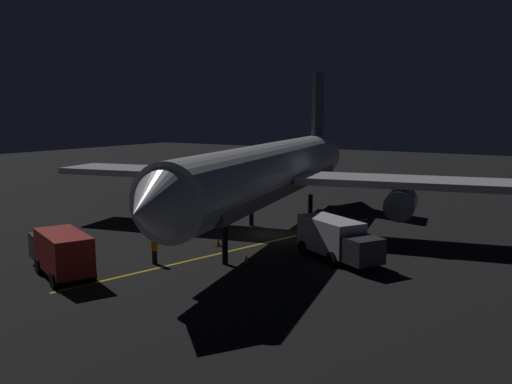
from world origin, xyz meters
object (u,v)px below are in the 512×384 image
(catering_truck, at_px, (336,240))
(traffic_cone_under_wing, at_px, (246,259))
(baggage_truck, at_px, (61,253))
(traffic_cone_near_right, at_px, (218,242))
(traffic_cone_near_left, at_px, (87,249))
(ground_crew_worker, at_px, (155,250))
(airliner, at_px, (273,172))

(catering_truck, bearing_deg, traffic_cone_under_wing, 40.52)
(baggage_truck, distance_m, traffic_cone_near_right, 10.91)
(baggage_truck, xyz_separation_m, traffic_cone_near_left, (2.74, -4.22, -1.06))
(catering_truck, relative_size, traffic_cone_near_left, 11.96)
(ground_crew_worker, bearing_deg, airliner, -98.27)
(ground_crew_worker, distance_m, traffic_cone_near_left, 5.68)
(airliner, height_order, catering_truck, airliner)
(airliner, height_order, traffic_cone_under_wing, airliner)
(catering_truck, relative_size, ground_crew_worker, 3.78)
(traffic_cone_near_left, bearing_deg, traffic_cone_under_wing, -161.79)
(traffic_cone_near_right, bearing_deg, traffic_cone_under_wing, 146.93)
(baggage_truck, height_order, ground_crew_worker, baggage_truck)
(catering_truck, distance_m, traffic_cone_near_right, 8.52)
(airliner, distance_m, traffic_cone_under_wing, 9.90)
(traffic_cone_near_right, xyz_separation_m, traffic_cone_under_wing, (-4.09, 2.66, 0.00))
(airliner, distance_m, catering_truck, 9.31)
(baggage_truck, height_order, traffic_cone_under_wing, baggage_truck)
(traffic_cone_near_right, bearing_deg, baggage_truck, 71.18)
(airliner, bearing_deg, baggage_truck, 74.03)
(ground_crew_worker, height_order, traffic_cone_under_wing, ground_crew_worker)
(catering_truck, relative_size, traffic_cone_near_right, 11.96)
(airliner, bearing_deg, catering_truck, 147.71)
(airliner, xyz_separation_m, catering_truck, (-7.34, 4.64, -3.38))
(baggage_truck, distance_m, catering_truck, 16.40)
(traffic_cone_near_right, distance_m, traffic_cone_under_wing, 4.88)
(baggage_truck, xyz_separation_m, ground_crew_worker, (-2.90, -4.54, -0.43))
(ground_crew_worker, height_order, traffic_cone_near_right, ground_crew_worker)
(traffic_cone_near_left, distance_m, traffic_cone_near_right, 8.70)
(catering_truck, height_order, traffic_cone_under_wing, catering_truck)
(airliner, bearing_deg, traffic_cone_under_wing, 110.07)
(airliner, xyz_separation_m, traffic_cone_near_right, (1.06, 5.65, -4.43))
(ground_crew_worker, bearing_deg, traffic_cone_near_left, 3.32)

